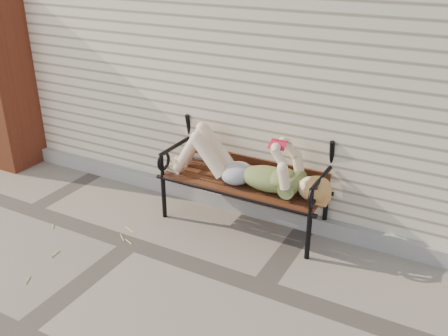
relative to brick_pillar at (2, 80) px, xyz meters
The scene contains 7 objects.
ground 2.62m from the brick_pillar, 18.06° to the right, with size 80.00×80.00×0.00m, color gray.
house_wall 3.26m from the brick_pillar, 44.37° to the left, with size 8.00×4.00×3.00m, color beige.
foundation_strip 2.49m from the brick_pillar, ahead, with size 8.00×0.10×0.15m, color gray.
brick_pillar is the anchor object (origin of this frame).
garden_bench 3.03m from the brick_pillar, ahead, with size 1.63×0.65×1.06m.
reading_woman 3.04m from the brick_pillar, ahead, with size 1.54×0.35×0.49m.
straw_scatter 2.07m from the brick_pillar, 38.53° to the right, with size 2.03×1.69×0.01m.
Camera 1 is at (2.47, -2.86, 2.45)m, focal length 40.00 mm.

